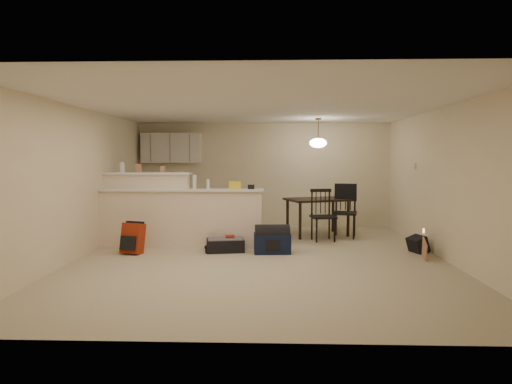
{
  "coord_description": "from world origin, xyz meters",
  "views": [
    {
      "loc": [
        0.18,
        -7.48,
        1.66
      ],
      "look_at": [
        -0.1,
        0.7,
        1.05
      ],
      "focal_mm": 32.0,
      "sensor_mm": 36.0,
      "label": 1
    }
  ],
  "objects_px": {
    "pendant_lamp": "(318,143)",
    "dining_chair_far": "(345,211)",
    "navy_duffel": "(272,243)",
    "suitcase": "(225,245)",
    "dining_chair_near": "(323,215)",
    "black_daypack": "(418,245)",
    "dining_table": "(318,203)",
    "red_backpack": "(133,238)"
  },
  "relations": [
    {
      "from": "pendant_lamp",
      "to": "black_daypack",
      "type": "relative_size",
      "value": 1.92
    },
    {
      "from": "dining_table",
      "to": "dining_chair_near",
      "type": "bearing_deg",
      "value": -105.85
    },
    {
      "from": "dining_chair_near",
      "to": "dining_table",
      "type": "bearing_deg",
      "value": 83.54
    },
    {
      "from": "dining_table",
      "to": "red_backpack",
      "type": "height_order",
      "value": "dining_table"
    },
    {
      "from": "navy_duffel",
      "to": "dining_chair_far",
      "type": "bearing_deg",
      "value": 43.05
    },
    {
      "from": "dining_chair_far",
      "to": "navy_duffel",
      "type": "xyz_separation_m",
      "value": [
        -1.52,
        -1.63,
        -0.38
      ]
    },
    {
      "from": "dining_table",
      "to": "navy_duffel",
      "type": "distance_m",
      "value": 2.17
    },
    {
      "from": "dining_table",
      "to": "black_daypack",
      "type": "relative_size",
      "value": 4.63
    },
    {
      "from": "dining_chair_far",
      "to": "navy_duffel",
      "type": "bearing_deg",
      "value": -120.43
    },
    {
      "from": "suitcase",
      "to": "black_daypack",
      "type": "height_order",
      "value": "black_daypack"
    },
    {
      "from": "suitcase",
      "to": "red_backpack",
      "type": "distance_m",
      "value": 1.62
    },
    {
      "from": "dining_chair_near",
      "to": "suitcase",
      "type": "height_order",
      "value": "dining_chair_near"
    },
    {
      "from": "dining_chair_near",
      "to": "dining_chair_far",
      "type": "height_order",
      "value": "dining_chair_far"
    },
    {
      "from": "pendant_lamp",
      "to": "suitcase",
      "type": "bearing_deg",
      "value": -135.82
    },
    {
      "from": "dining_chair_near",
      "to": "red_backpack",
      "type": "xyz_separation_m",
      "value": [
        -3.45,
        -1.32,
        -0.26
      ]
    },
    {
      "from": "dining_chair_near",
      "to": "dining_chair_far",
      "type": "relative_size",
      "value": 0.95
    },
    {
      "from": "red_backpack",
      "to": "navy_duffel",
      "type": "distance_m",
      "value": 2.43
    },
    {
      "from": "dining_chair_far",
      "to": "black_daypack",
      "type": "relative_size",
      "value": 3.4
    },
    {
      "from": "dining_chair_near",
      "to": "pendant_lamp",
      "type": "bearing_deg",
      "value": 83.54
    },
    {
      "from": "pendant_lamp",
      "to": "navy_duffel",
      "type": "height_order",
      "value": "pendant_lamp"
    },
    {
      "from": "dining_chair_near",
      "to": "navy_duffel",
      "type": "xyz_separation_m",
      "value": [
        -1.02,
        -1.21,
        -0.35
      ]
    },
    {
      "from": "suitcase",
      "to": "navy_duffel",
      "type": "height_order",
      "value": "navy_duffel"
    },
    {
      "from": "red_backpack",
      "to": "black_daypack",
      "type": "height_order",
      "value": "red_backpack"
    },
    {
      "from": "navy_duffel",
      "to": "black_daypack",
      "type": "distance_m",
      "value": 2.56
    },
    {
      "from": "dining_chair_near",
      "to": "suitcase",
      "type": "relative_size",
      "value": 1.59
    },
    {
      "from": "pendant_lamp",
      "to": "black_daypack",
      "type": "distance_m",
      "value": 3.0
    },
    {
      "from": "dining_chair_near",
      "to": "red_backpack",
      "type": "relative_size",
      "value": 1.97
    },
    {
      "from": "pendant_lamp",
      "to": "suitcase",
      "type": "relative_size",
      "value": 0.95
    },
    {
      "from": "dining_table",
      "to": "dining_chair_far",
      "type": "height_order",
      "value": "dining_chair_far"
    },
    {
      "from": "dining_chair_far",
      "to": "red_backpack",
      "type": "height_order",
      "value": "dining_chair_far"
    },
    {
      "from": "dining_table",
      "to": "dining_chair_near",
      "type": "distance_m",
      "value": 0.69
    },
    {
      "from": "dining_table",
      "to": "pendant_lamp",
      "type": "distance_m",
      "value": 1.29
    },
    {
      "from": "suitcase",
      "to": "black_daypack",
      "type": "relative_size",
      "value": 2.02
    },
    {
      "from": "dining_table",
      "to": "red_backpack",
      "type": "bearing_deg",
      "value": -169.89
    },
    {
      "from": "pendant_lamp",
      "to": "dining_chair_near",
      "type": "xyz_separation_m",
      "value": [
        0.05,
        -0.66,
        -1.47
      ]
    },
    {
      "from": "red_backpack",
      "to": "black_daypack",
      "type": "bearing_deg",
      "value": 18.4
    },
    {
      "from": "suitcase",
      "to": "black_daypack",
      "type": "xyz_separation_m",
      "value": [
        3.39,
        0.0,
        0.03
      ]
    },
    {
      "from": "pendant_lamp",
      "to": "dining_chair_far",
      "type": "xyz_separation_m",
      "value": [
        0.55,
        -0.24,
        -1.44
      ]
    },
    {
      "from": "dining_table",
      "to": "dining_chair_far",
      "type": "bearing_deg",
      "value": -43.83
    },
    {
      "from": "suitcase",
      "to": "pendant_lamp",
      "type": "bearing_deg",
      "value": 33.99
    },
    {
      "from": "dining_table",
      "to": "pendant_lamp",
      "type": "xyz_separation_m",
      "value": [
        0.0,
        0.0,
        1.29
      ]
    },
    {
      "from": "black_daypack",
      "to": "dining_chair_near",
      "type": "bearing_deg",
      "value": 35.45
    }
  ]
}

